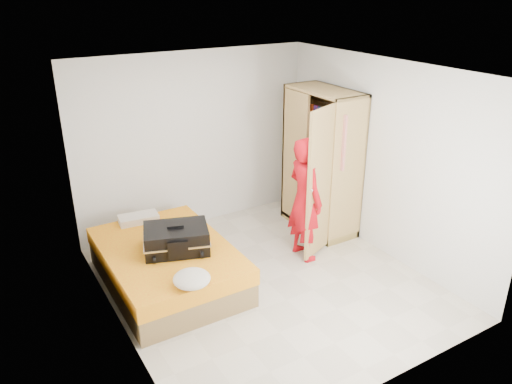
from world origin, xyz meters
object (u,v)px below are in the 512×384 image
person (305,199)px  round_cushion (192,279)px  suitcase (176,239)px  wardrobe (321,166)px  bed (168,265)px

person → round_cushion: 2.00m
suitcase → round_cushion: suitcase is taller
wardrobe → round_cushion: size_ratio=5.26×
wardrobe → person: (-0.68, -0.54, -0.16)m
bed → suitcase: bearing=-53.3°
wardrobe → person: size_ratio=1.25×
wardrobe → suitcase: 2.46m
person → suitcase: size_ratio=1.86×
bed → round_cushion: (-0.07, -0.90, 0.32)m
round_cushion → person: bearing=17.4°
bed → person: size_ratio=1.21×
person → round_cushion: (-1.89, -0.59, -0.26)m
bed → person: 1.94m
wardrobe → suitcase: (-2.41, -0.35, -0.35)m
bed → suitcase: suitcase is taller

